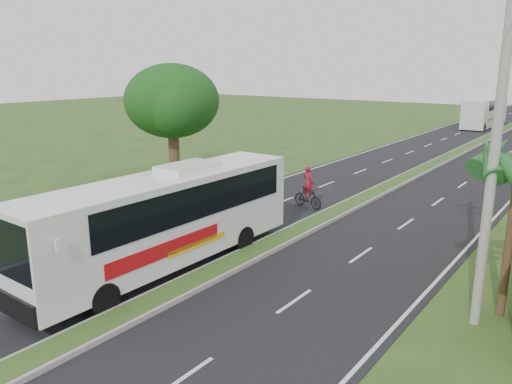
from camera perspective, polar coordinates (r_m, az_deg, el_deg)
The scene contains 9 objects.
ground at distance 18.35m, azimuth -5.02°, elevation -9.47°, with size 180.00×180.00×0.00m, color #294E1C.
road_asphalt at distance 35.18m, azimuth 17.00°, elevation 1.56°, with size 14.00×160.00×0.02m, color black.
median_strip at distance 35.16m, azimuth 17.01°, elevation 1.71°, with size 1.20×160.00×0.18m.
lane_edge_left at distance 37.85m, azimuth 7.43°, elevation 2.92°, with size 0.12×160.00×0.01m, color silver.
shade_tree at distance 32.52m, azimuth -9.69°, elevation 9.94°, with size 6.30×6.00×7.54m.
utility_pole_a at distance 14.87m, azimuth 25.84°, elevation 6.31°, with size 1.60×0.28×11.00m.
coach_bus_main at distance 18.59m, azimuth -10.04°, elevation -2.50°, with size 2.60×11.72×3.78m.
coach_bus_far at distance 68.32m, azimuth 24.71°, elevation 8.44°, with size 2.73×11.91×3.46m.
motorcyclist at distance 26.50m, azimuth 5.95°, elevation -0.15°, with size 1.93×0.89×2.27m.
Camera 1 is at (11.21, -12.53, 7.37)m, focal length 35.00 mm.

